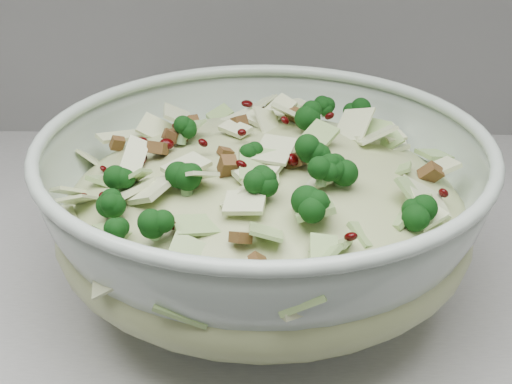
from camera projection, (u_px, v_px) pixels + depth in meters
The scene contains 2 objects.
mixing_bowl at pixel (263, 214), 0.64m from camera, with size 0.48×0.48×0.16m.
salad at pixel (264, 188), 0.62m from camera, with size 0.42×0.42×0.16m.
Camera 1 is at (-0.58, 1.05, 1.30)m, focal length 50.00 mm.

